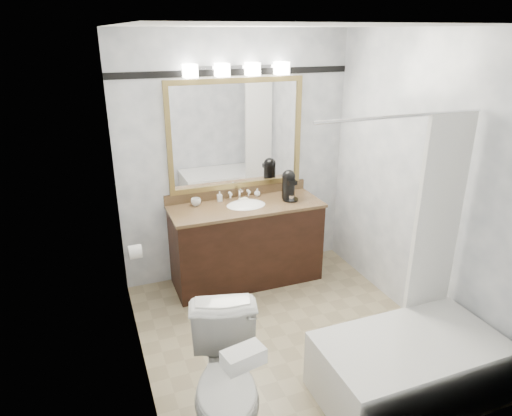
# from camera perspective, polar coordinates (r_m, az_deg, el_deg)

# --- Properties ---
(room) EXTENTS (2.42, 2.62, 2.52)m
(room) POSITION_cam_1_polar(r_m,az_deg,el_deg) (3.52, 4.32, 0.97)
(room) COLOR tan
(room) RESTS_ON ground
(vanity) EXTENTS (1.53, 0.58, 0.97)m
(vanity) POSITION_cam_1_polar(r_m,az_deg,el_deg) (4.70, -1.22, -4.25)
(vanity) COLOR black
(vanity) RESTS_ON ground
(mirror) EXTENTS (1.40, 0.04, 1.10)m
(mirror) POSITION_cam_1_polar(r_m,az_deg,el_deg) (4.59, -2.47, 9.11)
(mirror) COLOR #9D8347
(mirror) RESTS_ON room
(vanity_light_bar) EXTENTS (1.02, 0.14, 0.12)m
(vanity_light_bar) POSITION_cam_1_polar(r_m,az_deg,el_deg) (4.45, -2.37, 16.96)
(vanity_light_bar) COLOR silver
(vanity_light_bar) RESTS_ON room
(accent_stripe) EXTENTS (2.40, 0.01, 0.06)m
(accent_stripe) POSITION_cam_1_polar(r_m,az_deg,el_deg) (4.52, -2.64, 16.60)
(accent_stripe) COLOR black
(accent_stripe) RESTS_ON room
(bathtub) EXTENTS (1.30, 0.75, 1.96)m
(bathtub) POSITION_cam_1_polar(r_m,az_deg,el_deg) (3.61, 18.69, -17.35)
(bathtub) COLOR white
(bathtub) RESTS_ON ground
(tp_roll) EXTENTS (0.11, 0.12, 0.12)m
(tp_roll) POSITION_cam_1_polar(r_m,az_deg,el_deg) (4.06, -14.88, -5.32)
(tp_roll) COLOR white
(tp_roll) RESTS_ON room
(toilet) EXTENTS (0.63, 0.88, 0.81)m
(toilet) POSITION_cam_1_polar(r_m,az_deg,el_deg) (3.07, -3.63, -21.06)
(toilet) COLOR white
(toilet) RESTS_ON ground
(tissue_box) EXTENTS (0.25, 0.17, 0.09)m
(tissue_box) POSITION_cam_1_polar(r_m,az_deg,el_deg) (2.54, -1.57, -18.15)
(tissue_box) COLOR white
(tissue_box) RESTS_ON toilet
(coffee_maker) EXTENTS (0.16, 0.20, 0.31)m
(coffee_maker) POSITION_cam_1_polar(r_m,az_deg,el_deg) (4.66, 4.12, 2.98)
(coffee_maker) COLOR black
(coffee_maker) RESTS_ON vanity
(cup_left) EXTENTS (0.11, 0.11, 0.08)m
(cup_left) POSITION_cam_1_polar(r_m,az_deg,el_deg) (4.54, -7.52, 0.75)
(cup_left) COLOR white
(cup_left) RESTS_ON vanity
(soap_bottle_a) EXTENTS (0.05, 0.05, 0.10)m
(soap_bottle_a) POSITION_cam_1_polar(r_m,az_deg,el_deg) (4.63, -4.57, 1.46)
(soap_bottle_a) COLOR white
(soap_bottle_a) RESTS_ON vanity
(soap_bottle_b) EXTENTS (0.08, 0.08, 0.08)m
(soap_bottle_b) POSITION_cam_1_polar(r_m,az_deg,el_deg) (4.77, 0.15, 1.97)
(soap_bottle_b) COLOR white
(soap_bottle_b) RESTS_ON vanity
(soap_bar) EXTENTS (0.10, 0.08, 0.03)m
(soap_bar) POSITION_cam_1_polar(r_m,az_deg,el_deg) (4.64, -1.57, 1.07)
(soap_bar) COLOR #EAE9C0
(soap_bar) RESTS_ON vanity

